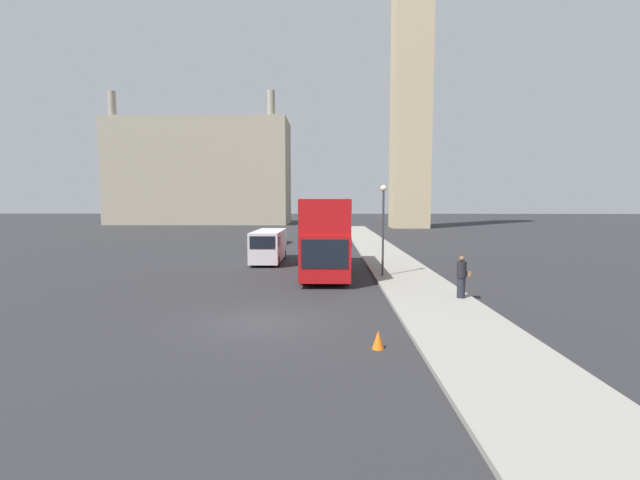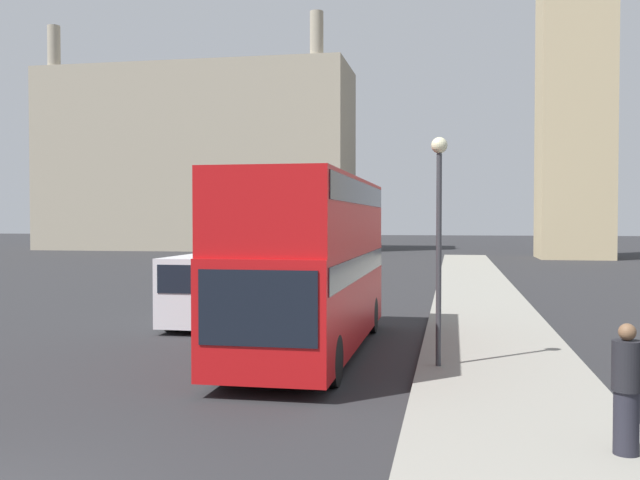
{
  "view_description": "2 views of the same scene",
  "coord_description": "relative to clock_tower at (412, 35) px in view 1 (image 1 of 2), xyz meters",
  "views": [
    {
      "loc": [
        2.4,
        -14.89,
        4.26
      ],
      "look_at": [
        1.94,
        9.01,
        2.16
      ],
      "focal_mm": 24.0,
      "sensor_mm": 36.0,
      "label": 1
    },
    {
      "loc": [
        5.77,
        -6.97,
        3.4
      ],
      "look_at": [
        1.11,
        17.95,
        2.68
      ],
      "focal_mm": 40.0,
      "sensor_mm": 36.0,
      "label": 2
    }
  ],
  "objects": [
    {
      "name": "ground_plane",
      "position": [
        -16.14,
        -58.46,
        -31.73
      ],
      "size": [
        300.0,
        300.0,
        0.0
      ],
      "primitive_type": "plane",
      "color": "#28282B"
    },
    {
      "name": "sidewalk_strip",
      "position": [
        -9.28,
        -58.46,
        -31.65
      ],
      "size": [
        3.72,
        120.0,
        0.15
      ],
      "color": "gray",
      "rests_on": "ground_plane"
    },
    {
      "name": "clock_tower",
      "position": [
        0.0,
        0.0,
        0.0
      ],
      "size": [
        6.54,
        6.71,
        61.93
      ],
      "color": "tan",
      "rests_on": "ground_plane"
    },
    {
      "name": "building_block_distant",
      "position": [
        -39.21,
        12.31,
        -21.49
      ],
      "size": [
        34.98,
        11.6,
        24.92
      ],
      "color": "#9E937F",
      "rests_on": "ground_plane"
    },
    {
      "name": "red_double_decker_bus",
      "position": [
        -13.92,
        -47.72,
        -29.26
      ],
      "size": [
        2.63,
        10.08,
        4.43
      ],
      "color": "#B71114",
      "rests_on": "ground_plane"
    },
    {
      "name": "white_van",
      "position": [
        -18.0,
        -43.04,
        -30.51
      ],
      "size": [
        1.98,
        6.09,
        2.26
      ],
      "color": "silver",
      "rests_on": "ground_plane"
    },
    {
      "name": "pedestrian",
      "position": [
        -7.99,
        -55.04,
        -30.67
      ],
      "size": [
        0.57,
        0.41,
        1.82
      ],
      "color": "#23232D",
      "rests_on": "sidewalk_strip"
    },
    {
      "name": "street_lamp",
      "position": [
        -10.68,
        -49.45,
        -28.19
      ],
      "size": [
        0.36,
        0.36,
        5.08
      ],
      "color": "#38383D",
      "rests_on": "sidewalk_strip"
    },
    {
      "name": "parked_sedan",
      "position": [
        -19.27,
        -28.94,
        -31.05
      ],
      "size": [
        1.84,
        4.44,
        1.47
      ],
      "color": "#99999E",
      "rests_on": "ground_plane"
    },
    {
      "name": "traffic_cone",
      "position": [
        -12.29,
        -61.18,
        -31.45
      ],
      "size": [
        0.36,
        0.36,
        0.55
      ],
      "color": "orange",
      "rests_on": "ground_plane"
    }
  ]
}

